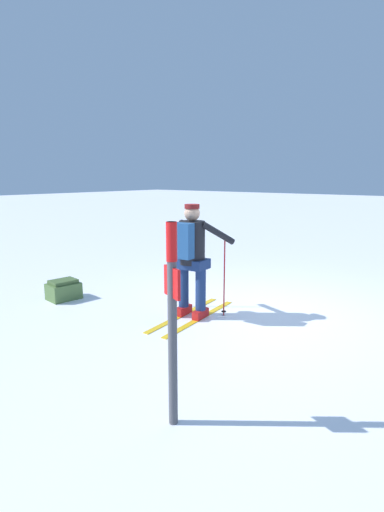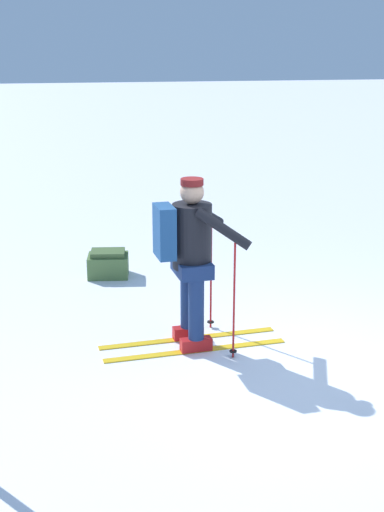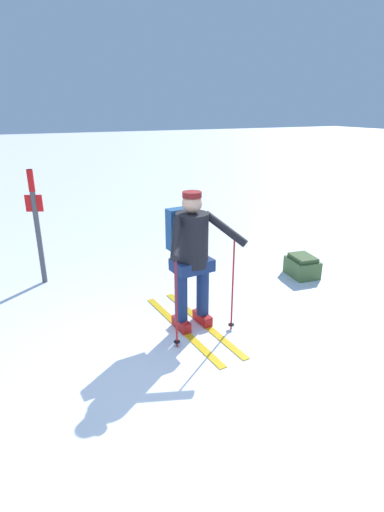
# 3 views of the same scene
# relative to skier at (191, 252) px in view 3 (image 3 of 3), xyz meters

# --- Properties ---
(ground_plane) EXTENTS (80.00, 80.00, 0.00)m
(ground_plane) POSITION_rel_skier_xyz_m (-0.73, -0.81, -0.96)
(ground_plane) COLOR white
(skier) EXTENTS (0.97, 1.82, 1.65)m
(skier) POSITION_rel_skier_xyz_m (0.00, 0.00, 0.00)
(skier) COLOR gold
(skier) RESTS_ON ground_plane
(dropped_backpack) EXTENTS (0.44, 0.54, 0.33)m
(dropped_backpack) POSITION_rel_skier_xyz_m (2.22, 0.66, -0.80)
(dropped_backpack) COLOR #4C6B38
(dropped_backpack) RESTS_ON ground_plane
(trail_marker) EXTENTS (0.23, 0.11, 1.69)m
(trail_marker) POSITION_rel_skier_xyz_m (-1.49, 2.10, 0.05)
(trail_marker) COLOR #4C4C51
(trail_marker) RESTS_ON ground_plane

